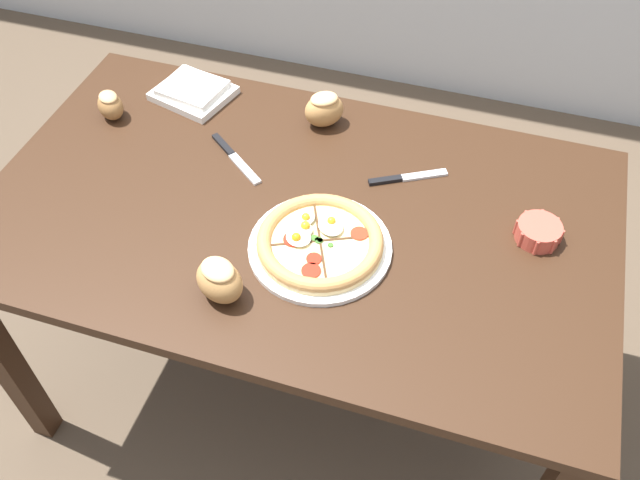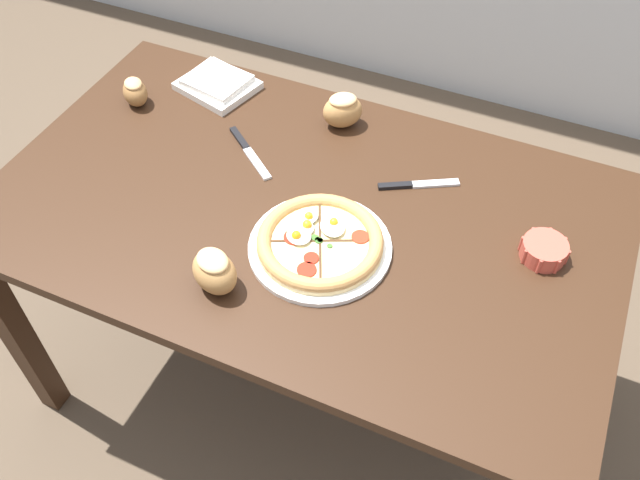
# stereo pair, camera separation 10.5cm
# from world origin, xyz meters

# --- Properties ---
(ground_plane) EXTENTS (12.00, 12.00, 0.00)m
(ground_plane) POSITION_xyz_m (0.00, 0.00, 0.00)
(ground_plane) COLOR brown
(dining_table) EXTENTS (1.44, 0.86, 0.76)m
(dining_table) POSITION_xyz_m (0.00, 0.00, 0.67)
(dining_table) COLOR #331E11
(dining_table) RESTS_ON ground_plane
(pizza) EXTENTS (0.31, 0.31, 0.05)m
(pizza) POSITION_xyz_m (0.09, -0.10, 0.79)
(pizza) COLOR white
(pizza) RESTS_ON dining_table
(ramekin_bowl) EXTENTS (0.10, 0.10, 0.04)m
(ramekin_bowl) POSITION_xyz_m (0.53, 0.08, 0.79)
(ramekin_bowl) COLOR #C64C3D
(ramekin_bowl) RESTS_ON dining_table
(napkin_folded) EXTENTS (0.23, 0.21, 0.04)m
(napkin_folded) POSITION_xyz_m (-0.40, 0.31, 0.78)
(napkin_folded) COLOR silver
(napkin_folded) RESTS_ON dining_table
(bread_piece_near) EXTENTS (0.10, 0.10, 0.07)m
(bread_piece_near) POSITION_xyz_m (-0.56, 0.17, 0.80)
(bread_piece_near) COLOR olive
(bread_piece_near) RESTS_ON dining_table
(bread_piece_mid) EXTENTS (0.13, 0.12, 0.10)m
(bread_piece_mid) POSITION_xyz_m (-0.07, -0.28, 0.81)
(bread_piece_mid) COLOR #B27F47
(bread_piece_mid) RESTS_ON dining_table
(bread_piece_far) EXTENTS (0.13, 0.12, 0.09)m
(bread_piece_far) POSITION_xyz_m (-0.03, 0.31, 0.81)
(bread_piece_far) COLOR #B27F47
(bread_piece_far) RESTS_ON dining_table
(knife_main) EXTENTS (0.18, 0.11, 0.01)m
(knife_main) POSITION_xyz_m (0.22, 0.17, 0.77)
(knife_main) COLOR silver
(knife_main) RESTS_ON dining_table
(knife_spare) EXTENTS (0.18, 0.14, 0.01)m
(knife_spare) POSITION_xyz_m (-0.20, 0.12, 0.77)
(knife_spare) COLOR silver
(knife_spare) RESTS_ON dining_table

